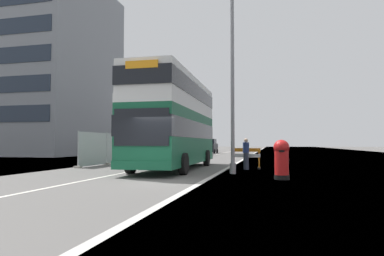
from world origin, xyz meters
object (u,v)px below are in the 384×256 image
object	(u,v)px
red_pillar_postbox	(282,158)
pedestrian_at_kerb	(246,154)
car_receding_far	(210,146)
lamppost_foreground	(232,84)
car_receding_mid	(199,147)
car_oncoming_near	(185,148)
roadworks_barrier	(246,156)
double_decker_bus	(175,121)

from	to	relation	value
red_pillar_postbox	pedestrian_at_kerb	xyz separation A→B (m)	(-1.76, 4.72, -0.01)
red_pillar_postbox	car_receding_far	xyz separation A→B (m)	(-9.19, 34.15, 0.12)
lamppost_foreground	car_receding_mid	distance (m)	26.17
car_receding_far	pedestrian_at_kerb	xyz separation A→B (m)	(7.44, -29.43, -0.12)
red_pillar_postbox	car_oncoming_near	world-z (taller)	car_oncoming_near
pedestrian_at_kerb	roadworks_barrier	bearing A→B (deg)	94.44
double_decker_bus	roadworks_barrier	size ratio (longest dim) A/B	6.58
lamppost_foreground	double_decker_bus	bearing A→B (deg)	147.36
roadworks_barrier	car_receding_far	world-z (taller)	car_receding_far
car_oncoming_near	car_receding_mid	size ratio (longest dim) A/B	1.09
lamppost_foreground	car_oncoming_near	xyz separation A→B (m)	(-7.22, 18.76, -3.24)
red_pillar_postbox	roadworks_barrier	distance (m)	5.76
red_pillar_postbox	roadworks_barrier	world-z (taller)	red_pillar_postbox
car_receding_mid	car_receding_far	distance (m)	7.17
double_decker_bus	roadworks_barrier	bearing A→B (deg)	18.05
lamppost_foreground	car_receding_far	bearing A→B (deg)	102.33
double_decker_bus	car_receding_far	xyz separation A→B (m)	(-3.54, 29.93, -1.68)
pedestrian_at_kerb	car_oncoming_near	bearing A→B (deg)	115.45
car_receding_mid	pedestrian_at_kerb	xyz separation A→B (m)	(7.45, -22.26, -0.12)
roadworks_barrier	pedestrian_at_kerb	xyz separation A→B (m)	(0.06, -0.75, 0.13)
double_decker_bus	car_oncoming_near	distance (m)	17.03
lamppost_foreground	car_receding_mid	xyz separation A→B (m)	(-7.04, 24.99, -3.25)
double_decker_bus	lamppost_foreground	size ratio (longest dim) A/B	1.20
car_receding_far	car_receding_mid	bearing A→B (deg)	-90.11
red_pillar_postbox	car_receding_mid	bearing A→B (deg)	108.84
double_decker_bus	pedestrian_at_kerb	bearing A→B (deg)	7.26
double_decker_bus	pedestrian_at_kerb	xyz separation A→B (m)	(3.89, 0.50, -1.81)
car_receding_mid	car_oncoming_near	bearing A→B (deg)	-91.67
lamppost_foreground	car_oncoming_near	world-z (taller)	lamppost_foreground
roadworks_barrier	pedestrian_at_kerb	bearing A→B (deg)	-85.56
roadworks_barrier	red_pillar_postbox	bearing A→B (deg)	-71.64
red_pillar_postbox	pedestrian_at_kerb	distance (m)	5.03
lamppost_foreground	car_receding_mid	bearing A→B (deg)	105.73
roadworks_barrier	car_receding_mid	bearing A→B (deg)	108.96
roadworks_barrier	car_oncoming_near	bearing A→B (deg)	116.37
double_decker_bus	car_receding_far	world-z (taller)	double_decker_bus
car_receding_far	pedestrian_at_kerb	size ratio (longest dim) A/B	2.27
car_oncoming_near	car_receding_mid	xyz separation A→B (m)	(0.18, 6.23, -0.01)
roadworks_barrier	car_receding_mid	xyz separation A→B (m)	(-7.39, 21.51, 0.25)
car_receding_far	pedestrian_at_kerb	distance (m)	30.35
car_receding_far	red_pillar_postbox	bearing A→B (deg)	-74.93
car_oncoming_near	pedestrian_at_kerb	xyz separation A→B (m)	(7.63, -16.03, -0.13)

